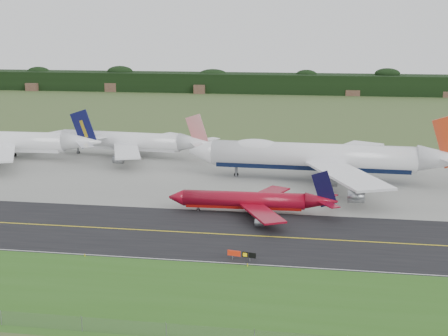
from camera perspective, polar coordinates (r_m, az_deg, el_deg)
The scene contains 15 objects.
ground at distance 130.51m, azimuth 2.53°, elevation -5.63°, with size 600.00×600.00×0.00m, color #374D24.
grass_verge at distance 98.21m, azimuth 0.10°, elevation -12.02°, with size 400.00×30.00×0.01m, color #2D591A.
taxiway at distance 126.74m, azimuth 2.32°, elevation -6.19°, with size 400.00×32.00×0.02m, color black.
apron at distance 179.39m, azimuth 4.42°, elevation -0.52°, with size 400.00×78.00×0.01m, color gray.
taxiway_centreline at distance 126.73m, azimuth 2.32°, elevation -6.18°, with size 400.00×0.40×0.00m, color yellow.
taxiway_edge_line at distance 112.30m, azimuth 1.36°, elevation -8.73°, with size 400.00×0.25×0.00m, color silver.
perimeter_fence at distance 86.23m, azimuth -1.30°, elevation -14.94°, with size 320.00×0.10×320.00m.
horizon_treeline at distance 398.64m, azimuth 7.15°, elevation 7.57°, with size 700.00×25.00×12.00m.
jet_ba_747 at distance 171.52m, azimuth 8.97°, elevation 0.99°, with size 76.80×63.67×19.33m.
jet_red_737 at distance 140.98m, azimuth 2.67°, elevation -3.00°, with size 38.30×31.28×10.36m.
jet_navy_gold at distance 209.93m, azimuth -19.27°, elevation 2.25°, with size 63.37×55.38×16.39m.
jet_star_tail at distance 203.68m, azimuth -8.66°, elevation 2.40°, with size 56.28×46.89×14.84m.
taxiway_sign at distance 113.20m, azimuth 1.61°, elevation -7.89°, with size 5.28×1.11×1.77m.
edge_marker_left at distance 118.28m, azimuth -12.61°, elevation -7.79°, with size 0.16×0.16×0.50m, color yellow.
edge_marker_center at distance 111.10m, azimuth 2.16°, elevation -8.85°, with size 0.16×0.16×0.50m, color yellow.
Camera 1 is at (13.98, -123.02, 41.26)m, focal length 50.00 mm.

